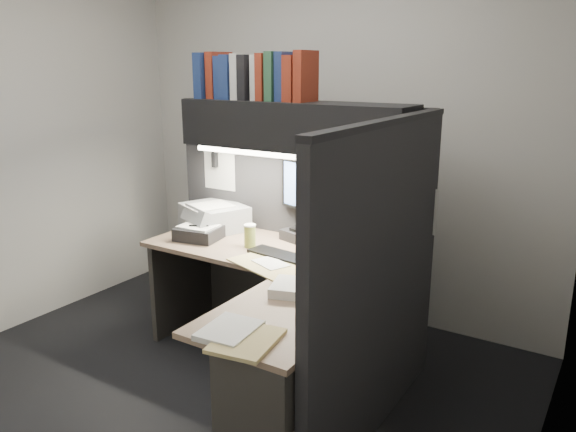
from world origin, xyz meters
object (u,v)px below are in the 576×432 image
object	(u,v)px
keyboard	(280,255)
coffee_cup	(250,236)
overhead_shelf	(293,126)
monitor	(309,211)
telephone	(379,250)
notebook_stack	(199,233)
desk	(267,339)
printer	(215,217)

from	to	relation	value
keyboard	coffee_cup	world-z (taller)	coffee_cup
overhead_shelf	monitor	distance (m)	0.57
telephone	notebook_stack	xyz separation A→B (m)	(-1.17, -0.31, -0.00)
overhead_shelf	monitor	xyz separation A→B (m)	(0.08, 0.07, -0.56)
telephone	coffee_cup	bearing A→B (deg)	-127.48
keyboard	telephone	size ratio (longest dim) A/B	1.96
desk	keyboard	distance (m)	0.60
desk	coffee_cup	distance (m)	0.81
desk	telephone	world-z (taller)	telephone
desk	keyboard	size ratio (longest dim) A/B	3.95
overhead_shelf	printer	world-z (taller)	overhead_shelf
keyboard	coffee_cup	size ratio (longest dim) A/B	3.07
telephone	coffee_cup	distance (m)	0.83
monitor	printer	distance (m)	0.75
overhead_shelf	coffee_cup	size ratio (longest dim) A/B	11.08
telephone	printer	world-z (taller)	printer
desk	coffee_cup	xyz separation A→B (m)	(-0.49, 0.53, 0.36)
monitor	keyboard	distance (m)	0.40
coffee_cup	printer	xyz separation A→B (m)	(-0.46, 0.21, 0.02)
overhead_shelf	monitor	bearing A→B (deg)	39.01
telephone	overhead_shelf	bearing A→B (deg)	-142.12
monitor	keyboard	size ratio (longest dim) A/B	1.26
overhead_shelf	notebook_stack	distance (m)	0.97
keyboard	notebook_stack	size ratio (longest dim) A/B	1.53
coffee_cup	notebook_stack	bearing A→B (deg)	-172.84
monitor	keyboard	xyz separation A→B (m)	(0.00, -0.35, -0.20)
printer	notebook_stack	world-z (taller)	printer
overhead_shelf	notebook_stack	xyz separation A→B (m)	(-0.58, -0.27, -0.73)
keyboard	printer	xyz separation A→B (m)	(-0.74, 0.27, 0.08)
overhead_shelf	telephone	distance (m)	0.94
keyboard	printer	bearing A→B (deg)	167.10
notebook_stack	coffee_cup	bearing A→B (deg)	7.16
overhead_shelf	monitor	size ratio (longest dim) A/B	2.87
coffee_cup	notebook_stack	size ratio (longest dim) A/B	0.50
desk	overhead_shelf	xyz separation A→B (m)	(-0.30, 0.75, 1.06)
coffee_cup	notebook_stack	distance (m)	0.39
printer	notebook_stack	size ratio (longest dim) A/B	1.54
overhead_shelf	keyboard	world-z (taller)	overhead_shelf
printer	desk	bearing A→B (deg)	-14.91
overhead_shelf	monitor	world-z (taller)	overhead_shelf
keyboard	telephone	world-z (taller)	telephone
monitor	telephone	world-z (taller)	monitor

